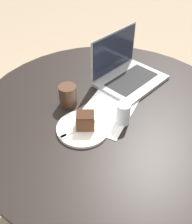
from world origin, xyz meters
TOP-DOWN VIEW (x-y plane):
  - ground_plane at (0.00, 0.00)m, footprint 12.00×12.00m
  - dining_table at (0.00, 0.00)m, footprint 1.23×1.23m
  - paper_document at (0.01, -0.01)m, footprint 0.42×0.36m
  - plate at (-0.12, 0.12)m, footprint 0.22×0.22m
  - cake_slice at (-0.11, 0.11)m, footprint 0.07×0.08m
  - fork at (-0.14, 0.15)m, footprint 0.10×0.16m
  - coffee_glass at (0.05, 0.18)m, footprint 0.08×0.08m
  - water_glass at (-0.09, -0.05)m, footprint 0.06×0.06m
  - laptop at (0.23, -0.12)m, footprint 0.41×0.41m

SIDE VIEW (x-z plane):
  - ground_plane at x=0.00m, z-range 0.00..0.00m
  - dining_table at x=0.00m, z-range 0.22..0.99m
  - paper_document at x=0.01m, z-range 0.76..0.77m
  - plate at x=-0.12m, z-range 0.76..0.78m
  - fork at x=-0.14m, z-range 0.78..0.78m
  - laptop at x=0.23m, z-range 0.69..0.92m
  - cake_slice at x=-0.11m, z-range 0.78..0.84m
  - water_glass at x=-0.09m, z-range 0.76..0.86m
  - coffee_glass at x=0.05m, z-range 0.76..0.86m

